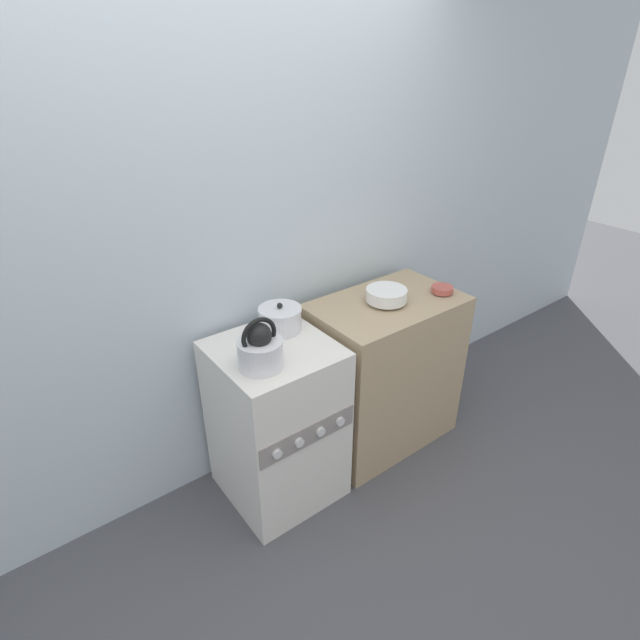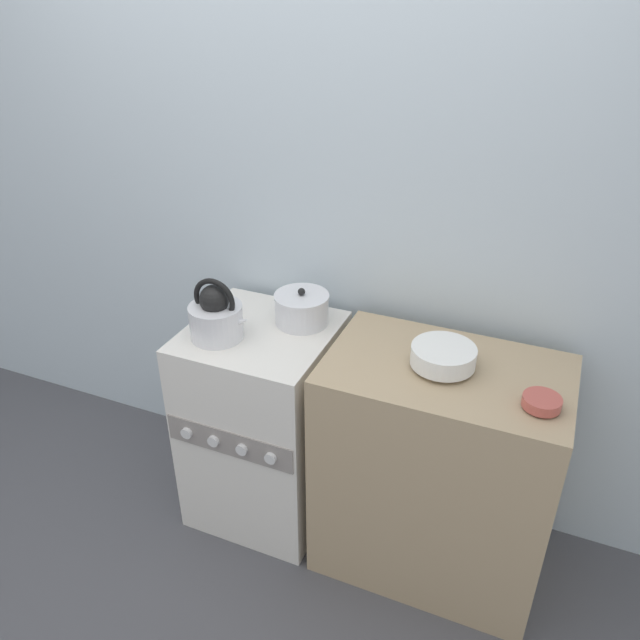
% 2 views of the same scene
% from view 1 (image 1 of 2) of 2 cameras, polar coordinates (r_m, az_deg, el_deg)
% --- Properties ---
extents(ground_plane, '(12.00, 12.00, 0.00)m').
position_cam_1_polar(ground_plane, '(2.72, -1.19, -21.64)').
color(ground_plane, '#4C4C51').
extents(wall_back, '(7.00, 0.06, 2.50)m').
position_cam_1_polar(wall_back, '(2.42, -10.21, 7.82)').
color(wall_back, silver).
rests_on(wall_back, ground_plane).
extents(stove, '(0.54, 0.57, 0.88)m').
position_cam_1_polar(stove, '(2.57, -4.95, -11.53)').
color(stove, silver).
rests_on(stove, ground_plane).
extents(counter, '(0.82, 0.52, 0.91)m').
position_cam_1_polar(counter, '(2.91, 7.22, -5.89)').
color(counter, tan).
rests_on(counter, ground_plane).
extents(kettle, '(0.24, 0.20, 0.24)m').
position_cam_1_polar(kettle, '(2.14, -6.82, -3.29)').
color(kettle, silver).
rests_on(kettle, stove).
extents(cooking_pot, '(0.21, 0.21, 0.15)m').
position_cam_1_polar(cooking_pot, '(2.43, -4.56, 0.13)').
color(cooking_pot, silver).
rests_on(cooking_pot, stove).
extents(enamel_bowl, '(0.22, 0.22, 0.08)m').
position_cam_1_polar(enamel_bowl, '(2.65, 7.60, 2.85)').
color(enamel_bowl, white).
rests_on(enamel_bowl, counter).
extents(small_ceramic_bowl, '(0.12, 0.12, 0.04)m').
position_cam_1_polar(small_ceramic_bowl, '(2.82, 13.79, 3.43)').
color(small_ceramic_bowl, '#B75147').
rests_on(small_ceramic_bowl, counter).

